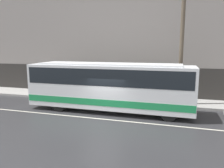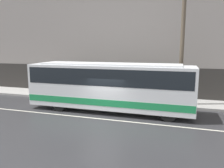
{
  "view_description": "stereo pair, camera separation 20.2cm",
  "coord_description": "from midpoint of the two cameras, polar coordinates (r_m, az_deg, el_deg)",
  "views": [
    {
      "loc": [
        4.34,
        -12.65,
        4.5
      ],
      "look_at": [
        0.04,
        1.87,
        1.98
      ],
      "focal_mm": 35.0,
      "sensor_mm": 36.0,
      "label": 1
    },
    {
      "loc": [
        4.54,
        -12.59,
        4.5
      ],
      "look_at": [
        0.04,
        1.87,
        1.98
      ],
      "focal_mm": 35.0,
      "sensor_mm": 36.0,
      "label": 2
    }
  ],
  "objects": [
    {
      "name": "ground_plane",
      "position": [
        14.12,
        -2.77,
        -9.16
      ],
      "size": [
        60.0,
        60.0,
        0.0
      ],
      "primitive_type": "plane",
      "color": "#2D2D30"
    },
    {
      "name": "lane_stripe",
      "position": [
        14.12,
        -2.77,
        -9.14
      ],
      "size": [
        54.0,
        0.14,
        0.01
      ],
      "color": "beige",
      "rests_on": "ground_plane"
    },
    {
      "name": "building_facade",
      "position": [
        20.24,
        3.89,
        14.11
      ],
      "size": [
        60.0,
        0.35,
        12.73
      ],
      "color": "gray",
      "rests_on": "ground_plane"
    },
    {
      "name": "transit_bus",
      "position": [
        15.43,
        -1.19,
        -0.13
      ],
      "size": [
        11.62,
        2.5,
        3.44
      ],
      "color": "white",
      "rests_on": "ground_plane"
    },
    {
      "name": "sidewalk",
      "position": [
        19.13,
        2.63,
        -3.91
      ],
      "size": [
        60.0,
        2.91,
        0.18
      ],
      "color": "#A09E99",
      "rests_on": "ground_plane"
    },
    {
      "name": "utility_pole_near",
      "position": [
        17.31,
        17.34,
        8.85
      ],
      "size": [
        0.3,
        0.3,
        8.55
      ],
      "color": "brown",
      "rests_on": "sidewalk"
    }
  ]
}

